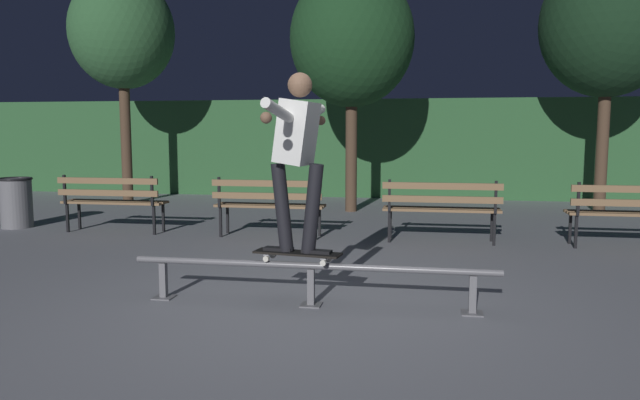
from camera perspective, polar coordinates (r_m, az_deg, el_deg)
The scene contains 13 objects.
ground_plane at distance 5.37m, azimuth -0.90°, elevation -10.06°, with size 90.00×90.00×0.00m, color slate.
hedge_backdrop at distance 14.39m, azimuth 6.15°, elevation 4.93°, with size 24.00×1.20×2.26m, color #2D5B33.
grind_rail at distance 5.32m, azimuth -0.86°, elevation -6.97°, with size 3.27×0.18×0.39m.
skateboard at distance 5.30m, azimuth -2.16°, elevation -5.12°, with size 0.80×0.31×0.09m.
skateboarder at distance 5.19m, azimuth -2.18°, elevation 5.05°, with size 0.63×1.40×1.56m.
park_bench_leftmost at distance 9.59m, azimuth -19.17°, elevation 0.22°, with size 1.60×0.42×0.88m.
park_bench_left_center at distance 8.67m, azimuth -4.91°, elevation -0.08°, with size 1.60×0.42×0.88m.
park_bench_right_center at distance 8.38m, azimuth 11.47°, elevation -0.41°, with size 1.60×0.42×0.88m.
park_bench_rightmost at distance 8.79m, azimuth 27.61°, elevation -0.71°, with size 1.60×0.42×0.88m.
tree_far_left at distance 13.57m, azimuth -18.31°, elevation 14.86°, with size 2.15×2.15×4.78m.
tree_far_right at distance 12.76m, azimuth 25.77°, elevation 14.85°, with size 2.48×2.48×4.89m.
tree_behind_benches at distance 11.58m, azimuth 3.06°, elevation 15.02°, with size 2.32×2.32×4.53m.
trash_can at distance 10.73m, azimuth -26.92°, elevation -0.16°, with size 0.52×0.52×0.80m.
Camera 1 is at (0.98, -5.05, 1.54)m, focal length 33.65 mm.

